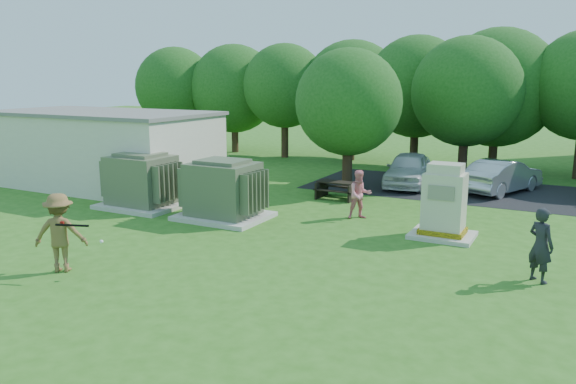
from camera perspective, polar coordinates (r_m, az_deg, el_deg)
The scene contains 15 objects.
ground at distance 14.70m, azimuth -7.34°, elevation -7.79°, with size 120.00×120.00×0.00m, color #2D6619.
service_building at distance 26.61m, azimuth -18.31°, elevation 4.03°, with size 10.00×5.00×3.20m, color beige.
service_building_roof at distance 26.46m, azimuth -18.54°, elevation 7.63°, with size 10.20×5.20×0.15m, color slate.
parking_strip at distance 25.29m, azimuth 24.82°, elevation -0.50°, with size 20.00×6.00×0.01m, color #232326.
transformer_left at distance 21.83m, azimuth -14.65°, elevation 1.00°, with size 3.00×2.40×2.07m.
transformer_right at distance 19.56m, azimuth -6.59°, elevation 0.09°, with size 3.00×2.40×2.07m.
generator_cabinet at distance 17.77m, azimuth 15.56°, elevation -1.32°, with size 1.89×1.55×2.30m.
picnic_table at distance 22.77m, azimuth 5.07°, elevation 0.41°, with size 1.64×1.23×0.70m.
batter at distance 15.30m, azimuth -22.15°, elevation -3.85°, with size 1.30×0.75×2.02m, color brown.
person_by_generator at distance 14.76m, azimuth 24.29°, elevation -4.94°, with size 0.67×0.44×1.84m, color #222327.
person_at_picnic at distance 19.60m, azimuth 7.31°, elevation -0.26°, with size 0.83×0.64×1.70m, color pink.
car_white at distance 25.91m, azimuth 12.13°, elevation 2.28°, with size 1.78×4.43×1.51m, color silver.
car_silver_a at distance 25.52m, azimuth 20.93°, elevation 1.52°, with size 1.50×4.31×1.42m, color #AFAEB3.
batting_equipment at distance 14.69m, azimuth -20.88°, elevation -3.39°, with size 1.23×0.56×0.50m.
tree_row at distance 30.46m, azimuth 16.05°, elevation 9.90°, with size 41.30×13.30×7.30m.
Camera 1 is at (8.04, -11.30, 4.88)m, focal length 35.00 mm.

